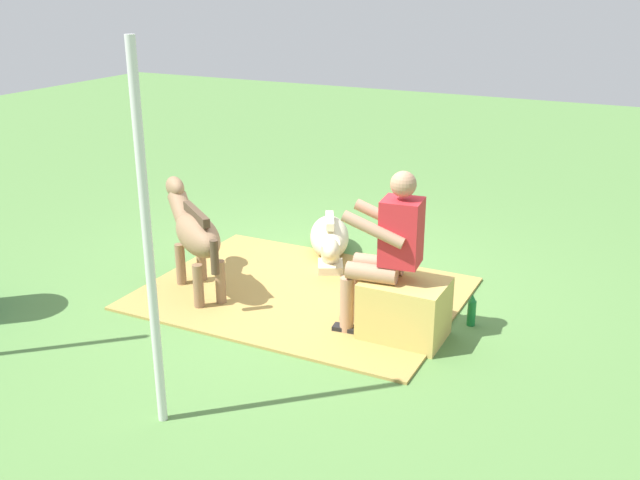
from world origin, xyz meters
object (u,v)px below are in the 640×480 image
(hay_bale, at_px, (404,309))
(pony_standing, at_px, (195,232))
(pony_lying, at_px, (330,239))
(soda_bottle, at_px, (472,310))
(person_seated, at_px, (386,246))
(tent_pole_left, at_px, (148,245))

(hay_bale, relative_size, pony_standing, 0.57)
(pony_standing, bearing_deg, pony_lying, -117.48)
(hay_bale, bearing_deg, soda_bottle, -133.84)
(person_seated, xyz_separation_m, tent_pole_left, (0.85, 1.77, 0.46))
(hay_bale, bearing_deg, person_seated, 4.23)
(hay_bale, xyz_separation_m, pony_lying, (1.30, -1.35, -0.05))
(person_seated, relative_size, pony_standing, 1.20)
(person_seated, bearing_deg, tent_pole_left, 64.47)
(pony_lying, bearing_deg, tent_pole_left, 95.35)
(pony_lying, height_order, tent_pole_left, tent_pole_left)
(tent_pole_left, bearing_deg, person_seated, -115.53)
(person_seated, relative_size, pony_lying, 1.04)
(person_seated, distance_m, pony_lying, 1.86)
(person_seated, bearing_deg, hay_bale, -175.77)
(pony_standing, bearing_deg, soda_bottle, -169.68)
(soda_bottle, bearing_deg, pony_lying, -27.38)
(hay_bale, relative_size, soda_bottle, 2.34)
(hay_bale, xyz_separation_m, soda_bottle, (-0.43, -0.45, -0.11))
(hay_bale, height_order, pony_lying, hay_bale)
(person_seated, bearing_deg, pony_lying, -50.04)
(hay_bale, distance_m, person_seated, 0.54)
(hay_bale, bearing_deg, tent_pole_left, 60.46)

